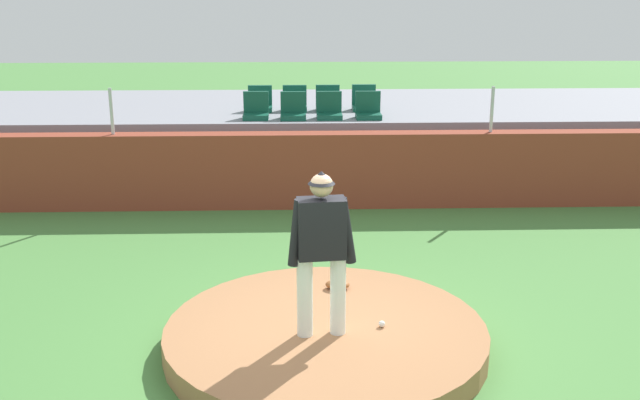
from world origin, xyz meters
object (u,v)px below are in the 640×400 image
Objects in this scene: stadium_chair_3 at (368,110)px; stadium_chair_4 at (260,103)px; fielding_glove at (337,285)px; stadium_chair_7 at (364,102)px; pitcher at (321,242)px; stadium_chair_5 at (295,103)px; stadium_chair_1 at (293,110)px; stadium_chair_2 at (329,110)px; stadium_chair_0 at (256,110)px; baseball at (382,324)px; stadium_chair_6 at (328,103)px.

stadium_chair_3 and stadium_chair_4 have the same top height.
stadium_chair_7 reaches higher than fielding_glove.
pitcher is 3.65× the size of stadium_chair_5.
stadium_chair_1 and stadium_chair_2 have the same top height.
fielding_glove is 0.60× the size of stadium_chair_0.
stadium_chair_1 is at bearing 127.07° from stadium_chair_4.
baseball is 6.80m from stadium_chair_1.
stadium_chair_7 is at bearing -177.92° from stadium_chair_5.
stadium_chair_2 and stadium_chair_5 have the same top height.
stadium_chair_2 is 1.00× the size of stadium_chair_5.
stadium_chair_0 is (-1.69, 6.65, 1.26)m from baseball.
baseball is 0.25× the size of fielding_glove.
stadium_chair_0 reaches higher than fielding_glove.
pitcher reaches higher than fielding_glove.
stadium_chair_0 is at bearing 49.03° from stadium_chair_5.
fielding_glove is at bearing 88.55° from stadium_chair_2.
stadium_chair_6 is at bearing -50.74° from stadium_chair_3.
stadium_chair_0 is at bearing -0.79° from stadium_chair_3.
stadium_chair_5 is (-0.95, 7.50, 1.26)m from baseball.
baseball is at bearing 97.21° from stadium_chair_5.
stadium_chair_0 is 1.00× the size of stadium_chair_2.
pitcher is 3.65× the size of stadium_chair_6.
stadium_chair_2 and stadium_chair_7 have the same top height.
stadium_chair_1 is at bearing 88.16° from stadium_chair_5.
fielding_glove is at bearing 80.93° from stadium_chair_3.
stadium_chair_4 is (-0.97, 7.63, 0.24)m from pitcher.
stadium_chair_5 is 1.41m from stadium_chair_7.
stadium_chair_5 is (-1.40, 0.88, 0.00)m from stadium_chair_3.
stadium_chair_2 is at bearing 0.01° from stadium_chair_3.
pitcher is 1.59m from fielding_glove.
stadium_chair_0 and stadium_chair_6 have the same top height.
pitcher is 3.65× the size of stadium_chair_1.
stadium_chair_7 is (0.75, 0.93, 0.00)m from stadium_chair_2.
stadium_chair_7 is at bearing -146.62° from stadium_chair_1.
stadium_chair_1 is (-0.30, 6.75, 0.24)m from pitcher.
baseball is at bearing 86.53° from stadium_chair_7.
stadium_chair_2 is at bearing 178.78° from stadium_chair_0.
stadium_chair_7 is at bearing -91.37° from fielding_glove.
stadium_chair_3 is at bearing -179.99° from stadium_chair_2.
stadium_chair_2 is (-0.29, 6.62, 1.26)m from baseball.
stadium_chair_3 and stadium_chair_6 have the same top height.
baseball is 0.15× the size of stadium_chair_5.
stadium_chair_5 is at bearing 85.82° from pitcher.
stadium_chair_3 reaches higher than fielding_glove.
stadium_chair_4 reaches higher than fielding_glove.
fielding_glove is (-0.43, 1.08, 0.02)m from baseball.
stadium_chair_7 is at bearing -90.27° from stadium_chair_3.
stadium_chair_6 is at bearing -90.76° from stadium_chair_2.
stadium_chair_1 is 1.00× the size of stadium_chair_2.
stadium_chair_0 is 1.65m from stadium_chair_6.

